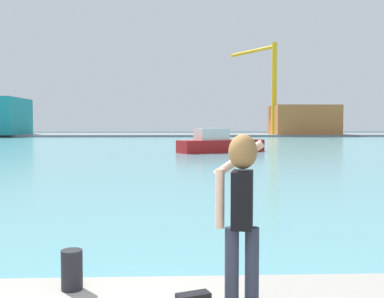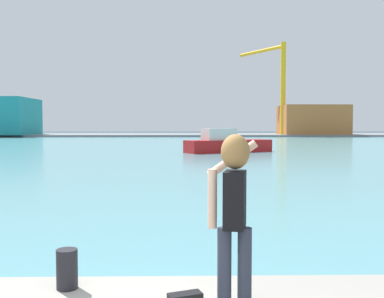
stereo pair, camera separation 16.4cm
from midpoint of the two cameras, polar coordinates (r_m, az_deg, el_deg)
name	(u,v)px [view 2 (the right image)]	position (r m, az deg, el deg)	size (l,w,h in m)	color
ground_plane	(178,144)	(53.42, -1.73, 0.59)	(220.00, 220.00, 0.00)	#334751
harbor_water	(178,144)	(55.41, -1.71, 0.69)	(140.00, 100.00, 0.02)	#599EA8
far_shore_dock	(180,135)	(95.39, -1.47, 1.80)	(140.00, 20.00, 0.43)	gray
person_photographer	(234,203)	(4.46, 6.37, -6.82)	(0.53, 0.57, 1.74)	#2D3342
harbor_bollard	(67,269)	(5.36, -14.67, -14.49)	(0.24, 0.24, 0.44)	black
boat_moored	(227,144)	(37.66, 4.54, 0.67)	(7.64, 5.09, 2.00)	#B21919
warehouse_left	(4,116)	(96.83, -22.69, 3.83)	(11.09, 13.64, 7.18)	teal
warehouse_right	(313,120)	(94.12, 15.07, 3.58)	(12.74, 9.55, 5.82)	#B26633
port_crane	(277,78)	(93.33, 10.74, 8.83)	(7.65, 12.66, 18.22)	yellow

